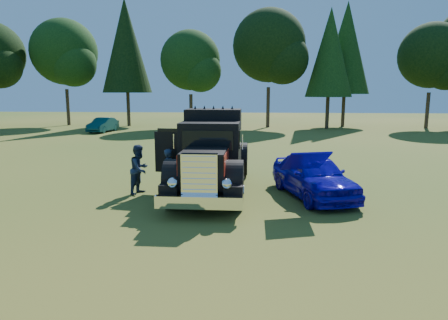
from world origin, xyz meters
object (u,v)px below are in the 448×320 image
diamond_t_truck (211,158)px  hotrod_coupe (313,175)px  spectator_near (170,171)px  spectator_far (140,169)px  distant_teal_car (103,125)px

diamond_t_truck → hotrod_coupe: (3.62, -0.34, -0.52)m
diamond_t_truck → spectator_near: (-1.48, -0.19, -0.47)m
spectator_far → spectator_near: bearing=-62.9°
spectator_near → distant_teal_car: (-10.91, 21.73, -0.15)m
diamond_t_truck → distant_teal_car: 24.86m
spectator_near → distant_teal_car: spectator_near is taller
diamond_t_truck → hotrod_coupe: size_ratio=1.50×
diamond_t_truck → spectator_near: 1.57m
diamond_t_truck → spectator_far: 2.61m
spectator_near → spectator_far: bearing=102.3°
distant_teal_car → diamond_t_truck: bearing=-54.7°
spectator_far → distant_teal_car: spectator_far is taller
hotrod_coupe → spectator_near: bearing=178.4°
hotrod_coupe → spectator_far: hotrod_coupe is taller
diamond_t_truck → spectator_near: bearing=-172.7°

